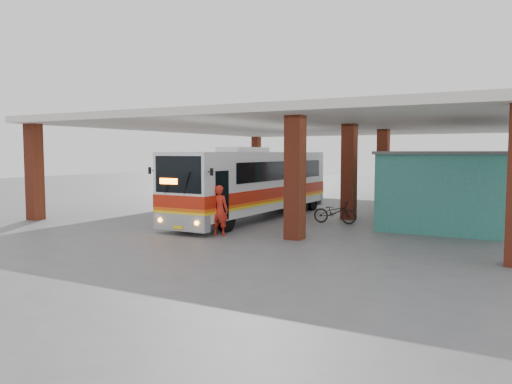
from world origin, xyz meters
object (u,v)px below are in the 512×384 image
at_px(coach_bus, 254,183).
at_px(motorcycle, 335,212).
at_px(pedestrian, 219,210).
at_px(red_chair, 411,203).

xyz_separation_m(coach_bus, motorcycle, (3.83, 0.32, -1.15)).
relative_size(coach_bus, motorcycle, 6.07).
distance_m(motorcycle, pedestrian, 5.75).
distance_m(coach_bus, pedestrian, 4.96).
xyz_separation_m(pedestrian, red_chair, (4.50, 11.71, -0.56)).
bearing_deg(coach_bus, motorcycle, 5.50).
height_order(pedestrian, red_chair, pedestrian).
distance_m(coach_bus, motorcycle, 4.01).
relative_size(motorcycle, red_chair, 2.28).
xyz_separation_m(coach_bus, red_chair, (5.68, 6.95, -1.26)).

